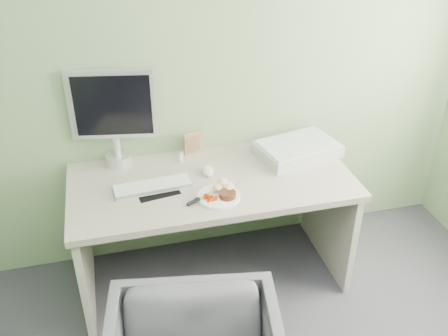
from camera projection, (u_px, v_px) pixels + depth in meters
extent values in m
plane|color=gray|center=(196.00, 52.00, 2.81)|extent=(3.50, 0.00, 3.50)
cube|color=#A7998C|center=(212.00, 182.00, 2.83)|extent=(1.60, 0.75, 0.04)
cube|color=#BEB4A2|center=(84.00, 253.00, 2.86)|extent=(0.04, 0.70, 0.69)
cube|color=#BEB4A2|center=(328.00, 214.00, 3.18)|extent=(0.04, 0.70, 0.69)
cylinder|color=white|center=(219.00, 197.00, 2.66)|extent=(0.23, 0.23, 0.01)
cylinder|color=black|center=(227.00, 195.00, 2.64)|extent=(0.10, 0.10, 0.03)
ellipsoid|color=tan|center=(223.00, 185.00, 2.70)|extent=(0.12, 0.10, 0.05)
cube|color=red|center=(211.00, 197.00, 2.62)|extent=(0.05, 0.05, 0.04)
cube|color=silver|center=(209.00, 194.00, 2.66)|extent=(0.11, 0.08, 0.01)
cube|color=black|center=(193.00, 202.00, 2.59)|extent=(0.08, 0.06, 0.02)
cube|color=black|center=(156.00, 189.00, 2.74)|extent=(0.25, 0.23, 0.00)
cube|color=white|center=(153.00, 186.00, 2.74)|extent=(0.43, 0.16, 0.02)
ellipsoid|color=white|center=(208.00, 171.00, 2.86)|extent=(0.07, 0.11, 0.04)
cube|color=#956B45|center=(193.00, 143.00, 3.04)|extent=(0.11, 0.04, 0.14)
cylinder|color=white|center=(181.00, 157.00, 2.98)|extent=(0.03, 0.03, 0.06)
cone|color=#90B7E7|center=(181.00, 152.00, 2.96)|extent=(0.02, 0.02, 0.02)
cube|color=silver|center=(297.00, 150.00, 3.04)|extent=(0.53, 0.41, 0.07)
cylinder|color=silver|center=(119.00, 160.00, 2.95)|extent=(0.15, 0.15, 0.06)
cylinder|color=silver|center=(117.00, 147.00, 2.90)|extent=(0.04, 0.04, 0.11)
cube|color=silver|center=(112.00, 104.00, 2.79)|extent=(0.48, 0.13, 0.41)
cube|color=black|center=(112.00, 106.00, 2.77)|extent=(0.42, 0.08, 0.35)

